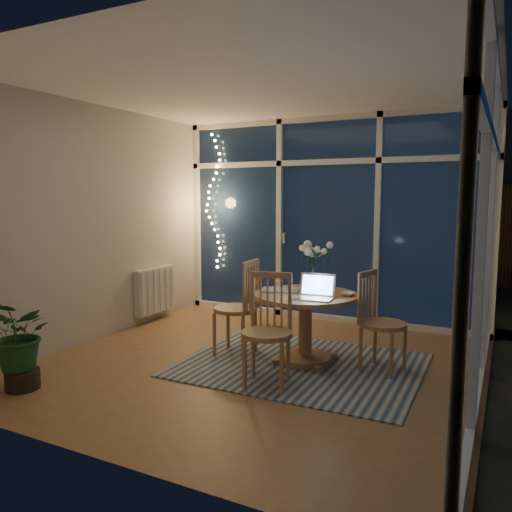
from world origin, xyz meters
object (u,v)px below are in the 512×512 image
laptop (314,286)px  potted_plant (21,345)px  dining_table (305,328)px  chair_left (235,307)px  chair_front (267,331)px  flower_vase (314,278)px  chair_right (384,322)px

laptop → potted_plant: (-2.03, -1.48, -0.42)m
dining_table → laptop: 0.53m
chair_left → chair_front: size_ratio=1.01×
flower_vase → potted_plant: size_ratio=0.28×
flower_vase → potted_plant: bearing=-133.0°
chair_right → laptop: size_ratio=2.86×
chair_left → dining_table: bearing=92.0°
dining_table → chair_front: chair_front is taller
laptop → potted_plant: bearing=-148.2°
chair_right → chair_left: bearing=108.5°
chair_right → dining_table: bearing=108.6°
chair_left → potted_plant: bearing=-39.6°
potted_plant → chair_right: bearing=34.5°
laptop → potted_plant: size_ratio=0.43×
chair_front → laptop: chair_front is taller
dining_table → potted_plant: 2.52m
chair_front → potted_plant: chair_front is taller
dining_table → flower_vase: bearing=94.7°
chair_front → dining_table: bearing=71.5°
dining_table → laptop: bearing=-52.3°
chair_left → chair_right: 1.47m
chair_left → potted_plant: (-1.13, -1.61, -0.11)m
chair_left → potted_plant: 1.97m
chair_front → laptop: (0.22, 0.52, 0.31)m
dining_table → chair_front: 0.75m
laptop → dining_table: bearing=123.3°
chair_right → chair_front: (-0.78, -0.81, 0.02)m
flower_vase → chair_front: bearing=-92.0°
chair_right → potted_plant: chair_right is taller
chair_left → laptop: chair_left is taller
chair_left → chair_front: (0.67, -0.65, -0.01)m
dining_table → chair_right: bearing=6.7°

